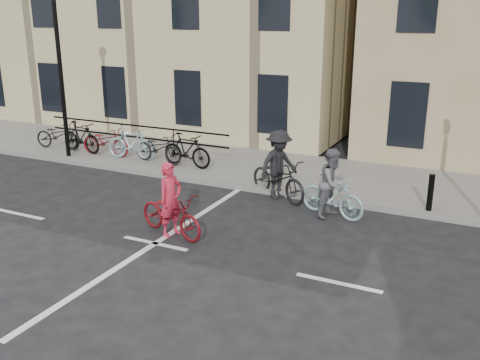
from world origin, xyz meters
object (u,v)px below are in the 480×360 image
at_px(cyclist_pink, 171,210).
at_px(cyclist_grey, 332,189).
at_px(lamp_post, 59,53).
at_px(cyclist_dark, 278,172).

relative_size(cyclist_pink, cyclist_grey, 1.09).
bearing_deg(lamp_post, cyclist_grey, -7.18).
bearing_deg(lamp_post, cyclist_dark, -3.70).
xyz_separation_m(cyclist_grey, cyclist_dark, (-1.66, 0.68, 0.04)).
height_order(cyclist_grey, cyclist_dark, cyclist_dark).
bearing_deg(cyclist_dark, cyclist_grey, -84.26).
relative_size(cyclist_grey, cyclist_dark, 0.84).
relative_size(lamp_post, cyclist_dark, 2.45).
height_order(lamp_post, cyclist_grey, lamp_post).
xyz_separation_m(lamp_post, cyclist_grey, (9.39, -1.18, -2.81)).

